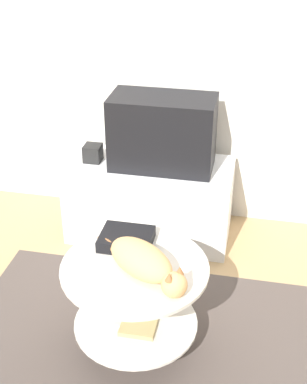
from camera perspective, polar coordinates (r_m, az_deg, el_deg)
ground_plane at (r=2.79m, az=-2.26°, el=-16.42°), size 12.00×12.00×0.00m
wall_back at (r=3.35m, az=3.07°, el=17.57°), size 8.00×0.05×2.60m
rug at (r=2.78m, az=-2.26°, el=-16.28°), size 1.78×1.30×0.02m
tv_stand at (r=3.46m, az=-0.36°, el=-0.83°), size 1.03×0.50×0.50m
tv at (r=3.24m, az=0.97°, el=6.35°), size 0.63×0.32×0.45m
speaker at (r=3.40m, az=-6.49°, el=4.15°), size 0.11×0.11×0.11m
coffee_table at (r=2.55m, az=-1.95°, el=-11.01°), size 0.68×0.68×0.50m
dvd_box at (r=2.57m, az=-2.91°, el=-5.03°), size 0.25×0.20×0.06m
cat at (r=2.35m, az=-0.99°, el=-7.50°), size 0.49×0.37×0.15m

